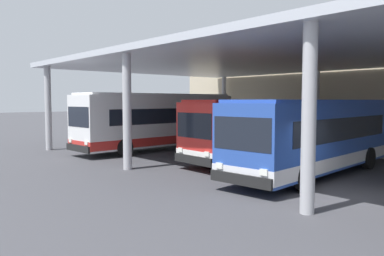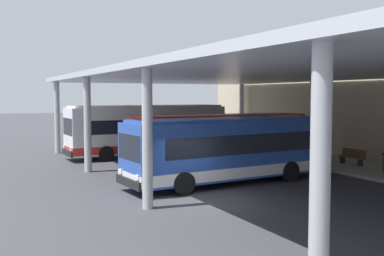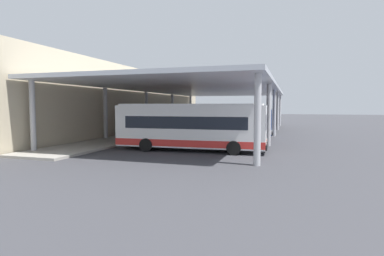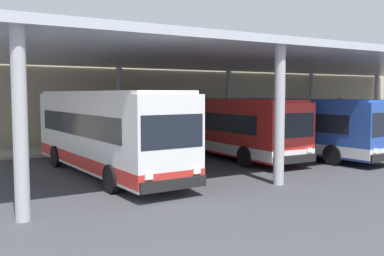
{
  "view_description": "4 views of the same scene",
  "coord_description": "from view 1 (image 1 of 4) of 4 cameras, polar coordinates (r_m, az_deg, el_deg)",
  "views": [
    {
      "loc": [
        5.79,
        -11.92,
        3.14
      ],
      "look_at": [
        -11.06,
        3.04,
        1.53
      ],
      "focal_mm": 36.23,
      "sensor_mm": 36.0,
      "label": 1
    },
    {
      "loc": [
        15.91,
        -8.56,
        4.24
      ],
      "look_at": [
        -11.65,
        5.16,
        2.06
      ],
      "focal_mm": 42.77,
      "sensor_mm": 36.0,
      "label": 2
    },
    {
      "loc": [
        -36.37,
        -4.29,
        3.4
      ],
      "look_at": [
        -9.31,
        4.33,
        1.39
      ],
      "focal_mm": 29.03,
      "sensor_mm": 36.0,
      "label": 3
    },
    {
      "loc": [
        -20.62,
        -14.89,
        3.47
      ],
      "look_at": [
        -8.28,
        5.47,
        1.58
      ],
      "focal_mm": 40.97,
      "sensor_mm": 36.0,
      "label": 4
    }
  ],
  "objects": [
    {
      "name": "bus_nearest_bay",
      "position": [
        24.89,
        -4.88,
        1.08
      ],
      "size": [
        3.03,
        11.42,
        3.57
      ],
      "color": "white",
      "rests_on": "ground"
    },
    {
      "name": "bus_second_bay",
      "position": [
        20.57,
        11.45,
        -0.14
      ],
      "size": [
        2.96,
        10.61,
        3.17
      ],
      "color": "red",
      "rests_on": "ground"
    },
    {
      "name": "bus_middle_bay",
      "position": [
        17.21,
        17.67,
        -1.06
      ],
      "size": [
        3.33,
        10.69,
        3.17
      ],
      "color": "#284CA8",
      "rests_on": "ground"
    },
    {
      "name": "ground_plane",
      "position": [
        13.61,
        22.19,
        -9.56
      ],
      "size": [
        200.0,
        200.0,
        0.0
      ],
      "primitive_type": "plane",
      "color": "#3D3D42"
    },
    {
      "name": "bench_waiting",
      "position": [
        25.72,
        26.28,
        -1.87
      ],
      "size": [
        1.8,
        0.45,
        0.92
      ],
      "color": "brown",
      "rests_on": "platform_kerb"
    }
  ]
}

